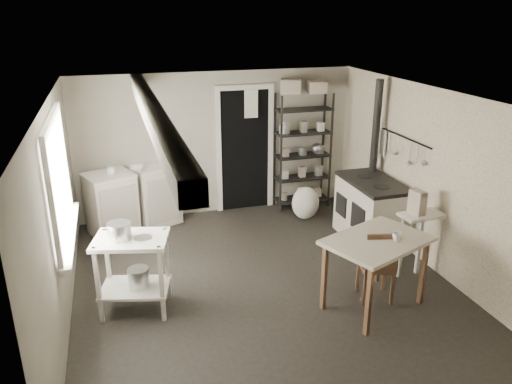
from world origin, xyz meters
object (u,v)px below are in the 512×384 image
object	(u,v)px
chair	(377,261)
base_cabinets	(134,199)
work_table	(374,276)
shelf_rack	(303,152)
flour_sack	(305,205)
prep_table	(134,278)
stockpot	(120,235)
stove	(371,212)

from	to	relation	value
chair	base_cabinets	bearing A→B (deg)	144.96
work_table	chair	size ratio (longest dim) A/B	1.23
work_table	shelf_rack	bearing A→B (deg)	83.61
work_table	chair	xyz separation A→B (m)	(0.11, 0.15, 0.10)
chair	flour_sack	world-z (taller)	chair
prep_table	stockpot	size ratio (longest dim) A/B	3.29
stove	base_cabinets	bearing A→B (deg)	155.52
stove	flour_sack	size ratio (longest dim) A/B	2.17
prep_table	stove	world-z (taller)	stove
base_cabinets	stove	world-z (taller)	base_cabinets
prep_table	chair	world-z (taller)	chair
prep_table	shelf_rack	bearing A→B (deg)	39.83
chair	stockpot	bearing A→B (deg)	-177.83
stockpot	flour_sack	world-z (taller)	stockpot
prep_table	shelf_rack	xyz separation A→B (m)	(2.94, 2.45, 0.55)
base_cabinets	stove	size ratio (longest dim) A/B	1.22
base_cabinets	work_table	size ratio (longest dim) A/B	1.28
chair	work_table	bearing A→B (deg)	-112.29
stove	chair	distance (m)	1.58
stockpot	shelf_rack	world-z (taller)	shelf_rack
shelf_rack	flour_sack	world-z (taller)	shelf_rack
stockpot	flour_sack	size ratio (longest dim) A/B	0.51
stockpot	chair	distance (m)	2.89
prep_table	stove	xyz separation A→B (m)	(3.39, 0.88, 0.04)
base_cabinets	shelf_rack	world-z (taller)	shelf_rack
stockpot	flour_sack	xyz separation A→B (m)	(2.90, 1.88, -0.70)
stockpot	shelf_rack	bearing A→B (deg)	38.70
shelf_rack	stove	size ratio (longest dim) A/B	1.66
stove	work_table	distance (m)	1.76
base_cabinets	flour_sack	world-z (taller)	base_cabinets
stockpot	base_cabinets	distance (m)	2.38
stove	chair	xyz separation A→B (m)	(-0.70, -1.41, 0.05)
shelf_rack	work_table	xyz separation A→B (m)	(-0.35, -3.13, -0.57)
work_table	stove	bearing A→B (deg)	62.65
shelf_rack	stockpot	bearing A→B (deg)	-141.59
base_cabinets	shelf_rack	size ratio (longest dim) A/B	0.74
base_cabinets	work_table	bearing A→B (deg)	-71.38
prep_table	shelf_rack	world-z (taller)	shelf_rack
prep_table	stove	bearing A→B (deg)	14.53
prep_table	work_table	bearing A→B (deg)	-14.79
shelf_rack	chair	world-z (taller)	shelf_rack
prep_table	stove	size ratio (longest dim) A/B	0.77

